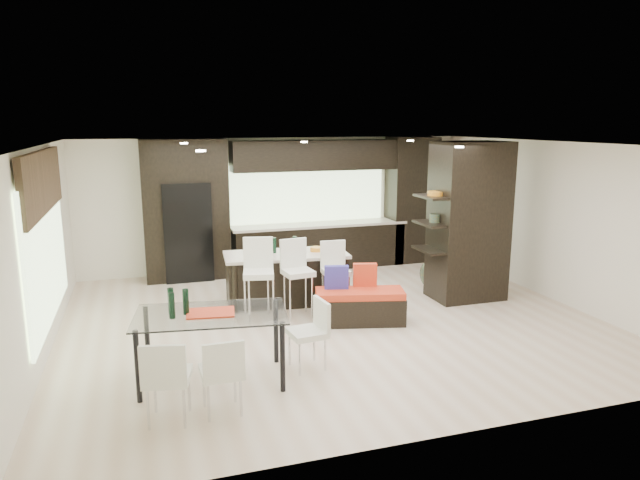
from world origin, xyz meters
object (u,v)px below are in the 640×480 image
object	(u,v)px
stool_mid	(298,286)
floor_vase	(431,260)
kitchen_island	(286,278)
stool_left	(259,288)
stool_right	(336,284)
chair_near	(222,377)
dining_table	(212,347)
chair_end	(307,338)
chair_far	(168,383)
bench	(360,306)

from	to	relation	value
stool_mid	floor_vase	world-z (taller)	floor_vase
kitchen_island	stool_left	world-z (taller)	stool_left
stool_right	chair_near	size ratio (longest dim) A/B	1.18
stool_left	dining_table	size ratio (longest dim) A/B	0.59
stool_right	chair_end	distance (m)	2.17
chair_near	chair_far	size ratio (longest dim) A/B	0.94
dining_table	chair_far	world-z (taller)	dining_table
stool_mid	stool_left	bearing A→B (deg)	174.05
kitchen_island	stool_mid	size ratio (longest dim) A/B	2.07
floor_vase	dining_table	size ratio (longest dim) A/B	0.61
floor_vase	chair_end	bearing A→B (deg)	-139.70
floor_vase	dining_table	distance (m)	5.08
stool_mid	chair_near	size ratio (longest dim) A/B	1.25
bench	chair_end	size ratio (longest dim) A/B	1.69
floor_vase	chair_far	xyz separation A→B (m)	(-4.86, -3.47, -0.12)
floor_vase	chair_far	bearing A→B (deg)	-144.49
kitchen_island	stool_mid	xyz separation A→B (m)	(0.00, -0.76, 0.07)
bench	dining_table	world-z (taller)	dining_table
stool_left	chair_near	distance (m)	2.83
stool_left	chair_end	world-z (taller)	stool_left
chair_near	stool_right	bearing A→B (deg)	49.41
dining_table	chair_end	xyz separation A→B (m)	(1.17, 0.00, -0.02)
bench	floor_vase	distance (m)	2.38
chair_near	kitchen_island	bearing A→B (deg)	64.08
kitchen_island	stool_mid	bearing A→B (deg)	-85.16
stool_left	chair_near	bearing A→B (deg)	-97.92
kitchen_island	chair_near	bearing A→B (deg)	-109.79
stool_left	stool_right	size ratio (longest dim) A/B	1.12
stool_left	chair_end	distance (m)	1.90
chair_near	chair_end	distance (m)	1.40
stool_mid	dining_table	size ratio (longest dim) A/B	0.57
stool_left	floor_vase	distance (m)	3.47
stool_right	chair_end	bearing A→B (deg)	-114.56
dining_table	chair_end	world-z (taller)	dining_table
chair_end	bench	bearing A→B (deg)	-49.14
stool_right	stool_mid	bearing A→B (deg)	-174.88
chair_end	stool_left	bearing A→B (deg)	0.20
kitchen_island	bench	xyz separation A→B (m)	(0.81, -1.32, -0.17)
dining_table	stool_mid	bearing A→B (deg)	58.35
kitchen_island	floor_vase	world-z (taller)	floor_vase
floor_vase	chair_near	size ratio (longest dim) A/B	1.36
kitchen_island	stool_mid	world-z (taller)	stool_mid
bench	chair_end	xyz separation A→B (m)	(-1.22, -1.32, 0.14)
stool_mid	bench	world-z (taller)	stool_mid
kitchen_island	chair_end	world-z (taller)	kitchen_island
stool_right	chair_near	world-z (taller)	stool_right
stool_right	chair_near	bearing A→B (deg)	-125.38
kitchen_island	stool_left	distance (m)	0.99
stool_right	dining_table	world-z (taller)	stool_right
stool_right	chair_near	distance (m)	3.47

